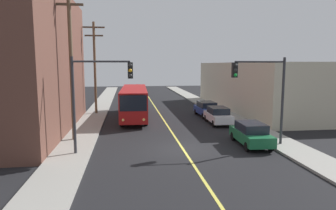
% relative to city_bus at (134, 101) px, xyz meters
% --- Properties ---
extents(ground_plane, '(120.00, 120.00, 0.00)m').
position_rel_city_bus_xyz_m(ground_plane, '(2.95, -12.31, -1.82)').
color(ground_plane, black).
extents(sidewalk_left, '(2.50, 90.00, 0.15)m').
position_rel_city_bus_xyz_m(sidewalk_left, '(-4.30, -2.31, -1.74)').
color(sidewalk_left, gray).
rests_on(sidewalk_left, ground).
extents(sidewalk_right, '(2.50, 90.00, 0.15)m').
position_rel_city_bus_xyz_m(sidewalk_right, '(10.20, -2.31, -1.74)').
color(sidewalk_right, gray).
rests_on(sidewalk_right, ground).
extents(lane_stripe_center, '(0.16, 60.00, 0.01)m').
position_rel_city_bus_xyz_m(lane_stripe_center, '(2.95, 2.69, -1.81)').
color(lane_stripe_center, '#D8CC4C').
rests_on(lane_stripe_center, ground).
extents(building_left_brick, '(10.00, 18.59, 11.63)m').
position_rel_city_bus_xyz_m(building_left_brick, '(-10.54, -5.52, 3.99)').
color(building_left_brick, brown).
rests_on(building_left_brick, ground).
extents(building_right_warehouse, '(12.00, 25.52, 5.89)m').
position_rel_city_bus_xyz_m(building_right_warehouse, '(17.44, 4.61, 1.13)').
color(building_right_warehouse, beige).
rests_on(building_right_warehouse, ground).
extents(city_bus, '(2.99, 12.23, 3.20)m').
position_rel_city_bus_xyz_m(city_bus, '(0.00, 0.00, 0.00)').
color(city_bus, maroon).
rests_on(city_bus, ground).
extents(parked_car_green, '(1.97, 4.47, 1.62)m').
position_rel_city_bus_xyz_m(parked_car_green, '(7.86, -12.14, -0.98)').
color(parked_car_green, '#196038').
rests_on(parked_car_green, ground).
extents(parked_car_white, '(1.88, 4.43, 1.62)m').
position_rel_city_bus_xyz_m(parked_car_white, '(7.88, -4.28, -0.98)').
color(parked_car_white, silver).
rests_on(parked_car_white, ground).
extents(parked_car_blue, '(1.95, 4.46, 1.62)m').
position_rel_city_bus_xyz_m(parked_car_blue, '(7.88, -0.00, -0.98)').
color(parked_car_blue, navy).
rests_on(parked_car_blue, ground).
extents(utility_pole_near, '(2.40, 0.28, 11.21)m').
position_rel_city_bus_xyz_m(utility_pole_near, '(-4.67, -9.26, 4.46)').
color(utility_pole_near, brown).
rests_on(utility_pole_near, sidewalk_left).
extents(utility_pole_mid, '(2.40, 0.28, 10.18)m').
position_rel_city_bus_xyz_m(utility_pole_mid, '(-4.26, 3.01, 3.93)').
color(utility_pole_mid, brown).
rests_on(utility_pole_mid, sidewalk_left).
extents(traffic_signal_left_corner, '(3.75, 0.48, 6.00)m').
position_rel_city_bus_xyz_m(traffic_signal_left_corner, '(-2.46, -12.94, 2.49)').
color(traffic_signal_left_corner, '#2D2D33').
rests_on(traffic_signal_left_corner, sidewalk_left).
extents(traffic_signal_right_corner, '(3.75, 0.48, 6.00)m').
position_rel_city_bus_xyz_m(traffic_signal_right_corner, '(8.36, -12.54, 2.49)').
color(traffic_signal_right_corner, '#2D2D33').
rests_on(traffic_signal_right_corner, sidewalk_right).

